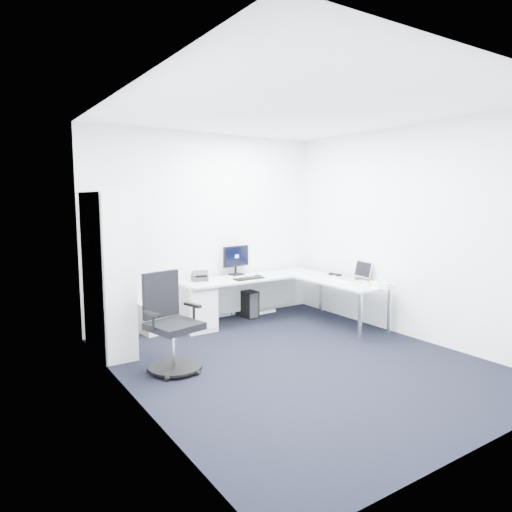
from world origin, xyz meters
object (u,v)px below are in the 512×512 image
task_chair (174,323)px  laptop (350,270)px  l_desk (266,302)px  monitor (236,260)px  bookshelf (108,274)px

task_chair → laptop: task_chair is taller
l_desk → task_chair: (-1.78, -0.93, 0.19)m
l_desk → monitor: (-0.14, 0.57, 0.55)m
l_desk → monitor: bearing=104.3°
bookshelf → monitor: bookshelf is taller
task_chair → bookshelf: bearing=98.3°
bookshelf → monitor: bearing=14.4°
l_desk → monitor: 0.80m
l_desk → laptop: laptop is taller
task_chair → monitor: 2.25m
bookshelf → laptop: 3.24m
l_desk → task_chair: task_chair is taller
bookshelf → task_chair: bookshelf is taller
l_desk → bookshelf: bearing=178.7°
bookshelf → task_chair: (0.39, -0.98, -0.42)m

